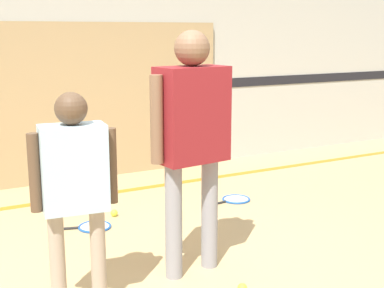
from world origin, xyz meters
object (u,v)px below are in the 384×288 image
(racket_spare_on_floor, at_px, (93,227))
(person_instructor, at_px, (192,127))
(person_student_left, at_px, (74,180))
(tennis_ball_near_instructor, at_px, (242,288))
(tennis_ball_by_spare_racket, at_px, (114,213))
(racket_second_spare, at_px, (235,199))

(racket_spare_on_floor, bearing_deg, person_instructor, 124.08)
(person_instructor, relative_size, person_student_left, 1.26)
(tennis_ball_near_instructor, distance_m, tennis_ball_by_spare_racket, 1.82)
(tennis_ball_near_instructor, relative_size, tennis_ball_by_spare_racket, 1.00)
(person_student_left, bearing_deg, tennis_ball_by_spare_racket, 69.52)
(person_instructor, relative_size, racket_second_spare, 3.42)
(person_instructor, height_order, tennis_ball_by_spare_racket, person_instructor)
(person_instructor, distance_m, racket_spare_on_floor, 1.61)
(person_student_left, bearing_deg, racket_spare_on_floor, 75.72)
(tennis_ball_near_instructor, bearing_deg, tennis_ball_by_spare_racket, 97.28)
(person_instructor, distance_m, tennis_ball_by_spare_racket, 1.70)
(racket_spare_on_floor, height_order, tennis_ball_by_spare_racket, tennis_ball_by_spare_racket)
(person_student_left, distance_m, racket_second_spare, 2.59)
(person_instructor, xyz_separation_m, tennis_ball_by_spare_racket, (-0.09, 1.36, -1.02))
(person_student_left, xyz_separation_m, tennis_ball_near_instructor, (1.00, -0.29, -0.80))
(person_instructor, bearing_deg, tennis_ball_near_instructor, -80.04)
(person_instructor, xyz_separation_m, person_student_left, (-0.87, -0.15, -0.21))
(racket_second_spare, height_order, tennis_ball_near_instructor, tennis_ball_near_instructor)
(person_instructor, bearing_deg, tennis_ball_by_spare_racket, 86.84)
(tennis_ball_by_spare_racket, bearing_deg, person_instructor, -86.06)
(person_student_left, relative_size, tennis_ball_near_instructor, 20.51)
(person_student_left, xyz_separation_m, tennis_ball_by_spare_racket, (0.77, 1.51, -0.80))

